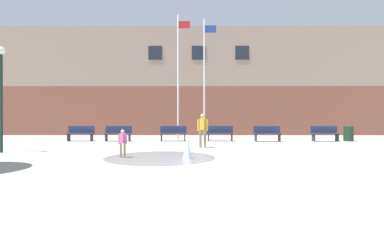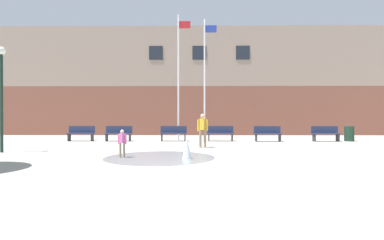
# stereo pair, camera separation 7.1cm
# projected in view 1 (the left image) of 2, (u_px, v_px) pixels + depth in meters

# --- Properties ---
(ground_plane) EXTENTS (100.00, 100.00, 0.00)m
(ground_plane) POSITION_uv_depth(u_px,v_px,m) (210.00, 178.00, 6.93)
(ground_plane) COLOR #9E998E
(library_building) EXTENTS (36.00, 6.05, 8.84)m
(library_building) POSITION_uv_depth(u_px,v_px,m) (198.00, 85.00, 27.10)
(library_building) COLOR brown
(library_building) RESTS_ON ground
(splash_fountain) EXTENTS (3.89, 3.89, 0.77)m
(splash_fountain) POSITION_uv_depth(u_px,v_px,m) (171.00, 154.00, 10.42)
(splash_fountain) COLOR gray
(splash_fountain) RESTS_ON ground
(park_bench_left_of_flagpoles) EXTENTS (1.60, 0.44, 0.91)m
(park_bench_left_of_flagpoles) POSITION_uv_depth(u_px,v_px,m) (81.00, 133.00, 18.09)
(park_bench_left_of_flagpoles) COLOR #28282D
(park_bench_left_of_flagpoles) RESTS_ON ground
(park_bench_under_left_flagpole) EXTENTS (1.60, 0.44, 0.91)m
(park_bench_under_left_flagpole) POSITION_uv_depth(u_px,v_px,m) (118.00, 133.00, 17.99)
(park_bench_under_left_flagpole) COLOR #28282D
(park_bench_under_left_flagpole) RESTS_ON ground
(park_bench_center) EXTENTS (1.60, 0.44, 0.91)m
(park_bench_center) POSITION_uv_depth(u_px,v_px,m) (173.00, 133.00, 18.08)
(park_bench_center) COLOR #28282D
(park_bench_center) RESTS_ON ground
(park_bench_under_right_flagpole) EXTENTS (1.60, 0.44, 0.91)m
(park_bench_under_right_flagpole) POSITION_uv_depth(u_px,v_px,m) (220.00, 133.00, 18.06)
(park_bench_under_right_flagpole) COLOR #28282D
(park_bench_under_right_flagpole) RESTS_ON ground
(park_bench_near_trashcan) EXTENTS (1.60, 0.44, 0.91)m
(park_bench_near_trashcan) POSITION_uv_depth(u_px,v_px,m) (267.00, 133.00, 17.79)
(park_bench_near_trashcan) COLOR #28282D
(park_bench_near_trashcan) RESTS_ON ground
(park_bench_far_right) EXTENTS (1.60, 0.44, 0.91)m
(park_bench_far_right) POSITION_uv_depth(u_px,v_px,m) (325.00, 133.00, 17.89)
(park_bench_far_right) COLOR #28282D
(park_bench_far_right) RESTS_ON ground
(adult_near_bench) EXTENTS (0.50, 0.38, 1.59)m
(adult_near_bench) POSITION_uv_depth(u_px,v_px,m) (203.00, 128.00, 14.13)
(adult_near_bench) COLOR #89755B
(adult_near_bench) RESTS_ON ground
(child_with_pink_shirt) EXTENTS (0.31, 0.24, 0.99)m
(child_with_pink_shirt) POSITION_uv_depth(u_px,v_px,m) (123.00, 141.00, 10.51)
(child_with_pink_shirt) COLOR #89755B
(child_with_pink_shirt) RESTS_ON ground
(flagpole_left) EXTENTS (0.80, 0.10, 7.85)m
(flagpole_left) POSITION_uv_depth(u_px,v_px,m) (179.00, 74.00, 18.69)
(flagpole_left) COLOR silver
(flagpole_left) RESTS_ON ground
(flagpole_right) EXTENTS (0.80, 0.10, 7.58)m
(flagpole_right) POSITION_uv_depth(u_px,v_px,m) (205.00, 76.00, 18.68)
(flagpole_right) COLOR silver
(flagpole_right) RESTS_ON ground
(lamp_post_left_lane) EXTENTS (0.32, 0.32, 4.28)m
(lamp_post_left_lane) POSITION_uv_depth(u_px,v_px,m) (1.00, 84.00, 12.06)
(lamp_post_left_lane) COLOR #192D23
(lamp_post_left_lane) RESTS_ON ground
(trash_can) EXTENTS (0.56, 0.56, 0.90)m
(trash_can) POSITION_uv_depth(u_px,v_px,m) (348.00, 134.00, 18.00)
(trash_can) COLOR #193323
(trash_can) RESTS_ON ground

